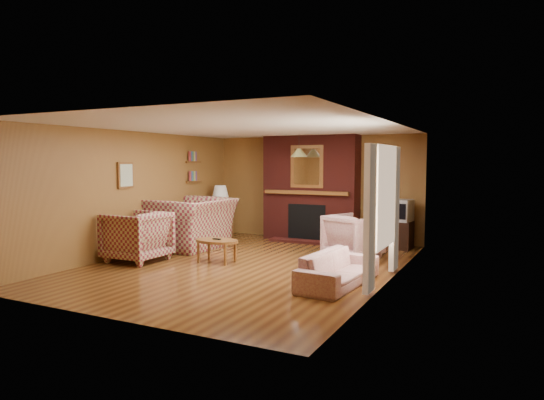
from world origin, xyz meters
The scene contains 20 objects.
floor centered at (0.00, 0.00, 0.00)m, with size 6.50×6.50×0.00m, color #4D2910.
ceiling centered at (0.00, 0.00, 2.40)m, with size 6.50×6.50×0.00m, color white.
wall_back centered at (0.00, 3.25, 1.20)m, with size 6.50×6.50×0.00m, color olive.
wall_front centered at (0.00, -3.25, 1.20)m, with size 6.50×6.50×0.00m, color olive.
wall_left centered at (-2.50, 0.00, 1.20)m, with size 6.50×6.50×0.00m, color olive.
wall_right centered at (2.50, 0.00, 1.20)m, with size 6.50×6.50×0.00m, color olive.
fireplace centered at (0.00, 2.98, 1.18)m, with size 2.20×0.82×2.40m.
window_right centered at (2.45, -0.20, 1.13)m, with size 0.10×1.85×2.00m.
bookshelf centered at (-2.44, 1.90, 1.67)m, with size 0.09×0.55×0.71m.
botanical_print centered at (-2.47, -0.30, 1.55)m, with size 0.05×0.40×0.50m.
pendant_light centered at (0.00, 2.30, 2.00)m, with size 0.36×0.36×0.48m.
plaid_loveseat centered at (-1.85, 0.95, 0.52)m, with size 1.60×1.40×1.04m, color maroon.
plaid_armchair centered at (-1.95, -0.60, 0.45)m, with size 0.97×1.00×0.91m, color maroon.
floral_sofa centered at (1.90, -0.63, 0.24)m, with size 1.67×0.65×0.49m, color #B5A78C.
floral_armchair centered at (1.49, 1.47, 0.41)m, with size 0.88×0.90×0.82m, color #B5A78C.
coffee_table centered at (-0.58, -0.06, 0.36)m, with size 0.84×0.52×0.43m.
side_table centered at (-2.10, 2.45, 0.29)m, with size 0.44×0.44×0.59m, color brown.
table_lamp centered at (-2.10, 2.45, 0.95)m, with size 0.40×0.40×0.66m.
tv_stand centered at (2.05, 2.80, 0.29)m, with size 0.53×0.48×0.58m, color black.
crt_tv centered at (2.05, 2.79, 0.80)m, with size 0.55×0.54×0.45m.
Camera 1 is at (4.14, -7.30, 1.81)m, focal length 32.00 mm.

